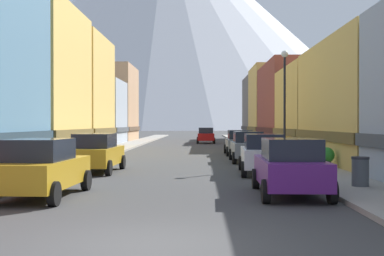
# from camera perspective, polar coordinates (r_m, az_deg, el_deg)

# --- Properties ---
(ground_plane) EXTENTS (400.00, 400.00, 0.00)m
(ground_plane) POSITION_cam_1_polar(r_m,az_deg,el_deg) (9.56, -5.32, -13.04)
(ground_plane) COLOR #3A3A3A
(sidewalk_left) EXTENTS (2.50, 100.00, 0.15)m
(sidewalk_left) POSITION_cam_1_polar(r_m,az_deg,el_deg) (44.88, -8.34, -2.27)
(sidewalk_left) COLOR gray
(sidewalk_left) RESTS_ON ground
(sidewalk_right) EXTENTS (2.50, 100.00, 0.15)m
(sidewalk_right) POSITION_cam_1_polar(r_m,az_deg,el_deg) (44.59, 7.73, -2.28)
(sidewalk_right) COLOR gray
(sidewalk_right) RESTS_ON ground
(storefront_left_2) EXTENTS (10.19, 10.23, 10.20)m
(storefront_left_2) POSITION_cam_1_polar(r_m,az_deg,el_deg) (36.88, -20.50, 4.66)
(storefront_left_2) COLOR #D8B259
(storefront_left_2) RESTS_ON ground
(storefront_left_3) EXTENTS (9.21, 10.03, 9.96)m
(storefront_left_3) POSITION_cam_1_polar(r_m,az_deg,el_deg) (46.85, -15.12, 3.63)
(storefront_left_3) COLOR #D8B259
(storefront_left_3) RESTS_ON ground
(storefront_left_4) EXTENTS (7.42, 8.11, 6.91)m
(storefront_left_4) POSITION_cam_1_polar(r_m,az_deg,el_deg) (55.90, -11.50, 1.60)
(storefront_left_4) COLOR #99A5B2
(storefront_left_4) RESTS_ON ground
(storefront_left_5) EXTENTS (8.26, 10.10, 9.54)m
(storefront_left_5) POSITION_cam_1_polar(r_m,az_deg,el_deg) (65.48, -10.03, 2.56)
(storefront_left_5) COLOR tan
(storefront_left_5) RESTS_ON ground
(storefront_right_2) EXTENTS (7.95, 10.41, 6.63)m
(storefront_right_2) POSITION_cam_1_polar(r_m,az_deg,el_deg) (40.55, 15.72, 1.83)
(storefront_right_2) COLOR #D8B259
(storefront_right_2) RESTS_ON ground
(storefront_right_3) EXTENTS (7.36, 13.64, 8.30)m
(storefront_right_3) POSITION_cam_1_polar(r_m,az_deg,el_deg) (52.30, 12.04, 2.42)
(storefront_right_3) COLOR brown
(storefront_right_3) RESTS_ON ground
(storefront_right_4) EXTENTS (9.61, 10.42, 9.37)m
(storefront_right_4) POSITION_cam_1_polar(r_m,az_deg,el_deg) (64.92, 10.87, 2.51)
(storefront_right_4) COLOR #D8B259
(storefront_right_4) RESTS_ON ground
(storefront_right_5) EXTENTS (8.25, 10.04, 9.00)m
(storefront_right_5) POSITION_cam_1_polar(r_m,az_deg,el_deg) (74.95, 9.01, 2.10)
(storefront_right_5) COLOR #66605B
(storefront_right_5) RESTS_ON ground
(car_left_0) EXTENTS (2.21, 4.47, 1.78)m
(car_left_0) POSITION_cam_1_polar(r_m,az_deg,el_deg) (15.98, -16.64, -4.32)
(car_left_0) COLOR #B28419
(car_left_0) RESTS_ON ground
(car_left_1) EXTENTS (2.16, 4.44, 1.78)m
(car_left_1) POSITION_cam_1_polar(r_m,az_deg,el_deg) (23.67, -10.78, -2.75)
(car_left_1) COLOR #B28419
(car_left_1) RESTS_ON ground
(car_right_0) EXTENTS (2.14, 4.44, 1.78)m
(car_right_0) POSITION_cam_1_polar(r_m,az_deg,el_deg) (16.01, 11.00, -4.30)
(car_right_0) COLOR #591E72
(car_right_0) RESTS_ON ground
(car_right_1) EXTENTS (2.23, 4.48, 1.78)m
(car_right_1) POSITION_cam_1_polar(r_m,az_deg,el_deg) (22.67, 8.03, -2.89)
(car_right_1) COLOR silver
(car_right_1) RESTS_ON ground
(car_right_2) EXTENTS (2.07, 4.40, 1.78)m
(car_right_2) POSITION_cam_1_polar(r_m,az_deg,el_deg) (29.75, 6.35, -2.08)
(car_right_2) COLOR slate
(car_right_2) RESTS_ON ground
(car_right_3) EXTENTS (2.07, 4.40, 1.78)m
(car_right_3) POSITION_cam_1_polar(r_m,az_deg,el_deg) (36.26, 5.39, -1.62)
(car_right_3) COLOR slate
(car_right_3) RESTS_ON ground
(car_driving_0) EXTENTS (2.06, 4.40, 1.78)m
(car_driving_0) POSITION_cam_1_polar(r_m,az_deg,el_deg) (57.50, 1.57, -0.83)
(car_driving_0) COLOR #9E1111
(car_driving_0) RESTS_ON ground
(trash_bin_right) EXTENTS (0.59, 0.59, 0.98)m
(trash_bin_right) POSITION_cam_1_polar(r_m,az_deg,el_deg) (17.82, 18.44, -4.66)
(trash_bin_right) COLOR #4C5156
(trash_bin_right) RESTS_ON sidewalk_right
(potted_plant_0) EXTENTS (0.59, 0.59, 0.85)m
(potted_plant_0) POSITION_cam_1_polar(r_m,az_deg,el_deg) (29.73, -14.68, -2.66)
(potted_plant_0) COLOR brown
(potted_plant_0) RESTS_ON sidewalk_left
(potted_plant_1) EXTENTS (0.73, 0.73, 0.97)m
(potted_plant_1) POSITION_cam_1_polar(r_m,az_deg,el_deg) (24.82, 14.95, -3.07)
(potted_plant_1) COLOR #4C4C51
(potted_plant_1) RESTS_ON sidewalk_right
(streetlamp_right) EXTENTS (0.36, 0.36, 5.86)m
(streetlamp_right) POSITION_cam_1_polar(r_m,az_deg,el_deg) (26.55, 10.40, 4.27)
(streetlamp_right) COLOR black
(streetlamp_right) RESTS_ON sidewalk_right
(mountain_backdrop) EXTENTS (229.76, 229.76, 109.64)m
(mountain_backdrop) POSITION_cam_1_polar(r_m,az_deg,el_deg) (274.92, -2.87, 11.53)
(mountain_backdrop) COLOR silver
(mountain_backdrop) RESTS_ON ground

